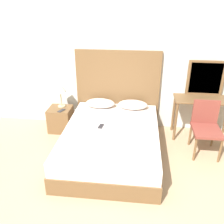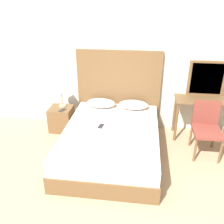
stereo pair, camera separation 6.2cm
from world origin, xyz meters
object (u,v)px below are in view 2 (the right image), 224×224
(phone_on_nightstand, at_px, (62,110))
(vanity_desk, at_px, (205,107))
(table_lamp, at_px, (61,88))
(bed, at_px, (111,142))
(phone_on_bed, at_px, (101,126))
(nightstand, at_px, (62,119))
(chair, at_px, (207,125))

(phone_on_nightstand, relative_size, vanity_desk, 0.16)
(table_lamp, bearing_deg, bed, -37.40)
(phone_on_bed, bearing_deg, phone_on_nightstand, 146.10)
(vanity_desk, bearing_deg, phone_on_nightstand, -176.53)
(nightstand, xyz_separation_m, phone_on_nightstand, (0.07, -0.10, 0.23))
(vanity_desk, bearing_deg, nightstand, -178.86)
(nightstand, bearing_deg, table_lamp, 78.91)
(phone_on_nightstand, bearing_deg, chair, -6.88)
(phone_on_bed, xyz_separation_m, phone_on_nightstand, (-0.83, 0.56, -0.03))
(table_lamp, distance_m, vanity_desk, 2.62)
(chair, bearing_deg, table_lamp, 169.23)
(bed, relative_size, chair, 2.37)
(nightstand, distance_m, vanity_desk, 2.66)
(table_lamp, height_order, vanity_desk, table_lamp)
(bed, relative_size, nightstand, 4.43)
(bed, distance_m, table_lamp, 1.45)
(bed, relative_size, table_lamp, 4.19)
(bed, height_order, vanity_desk, vanity_desk)
(bed, bearing_deg, vanity_desk, 26.42)
(phone_on_nightstand, distance_m, chair, 2.54)
(nightstand, bearing_deg, phone_on_bed, -36.38)
(bed, relative_size, phone_on_bed, 12.83)
(nightstand, bearing_deg, phone_on_nightstand, -56.93)
(phone_on_nightstand, height_order, chair, chair)
(vanity_desk, bearing_deg, phone_on_bed, -157.73)
(bed, distance_m, nightstand, 1.29)
(phone_on_nightstand, bearing_deg, nightstand, 123.07)
(bed, xyz_separation_m, phone_on_nightstand, (-1.00, 0.62, 0.22))
(bed, bearing_deg, nightstand, 145.94)
(phone_on_nightstand, bearing_deg, phone_on_bed, -33.90)
(table_lamp, xyz_separation_m, chair, (2.57, -0.49, -0.35))
(table_lamp, bearing_deg, nightstand, -101.09)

